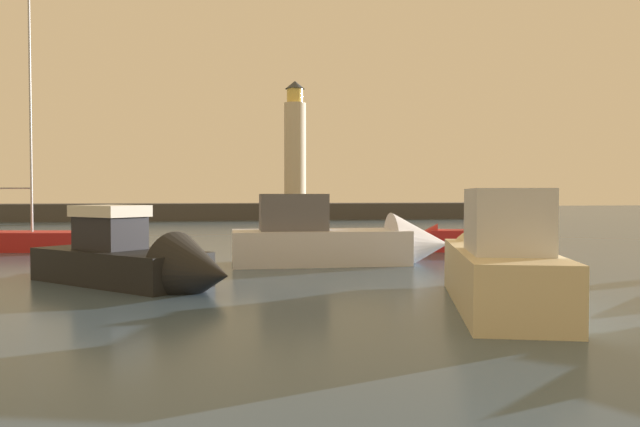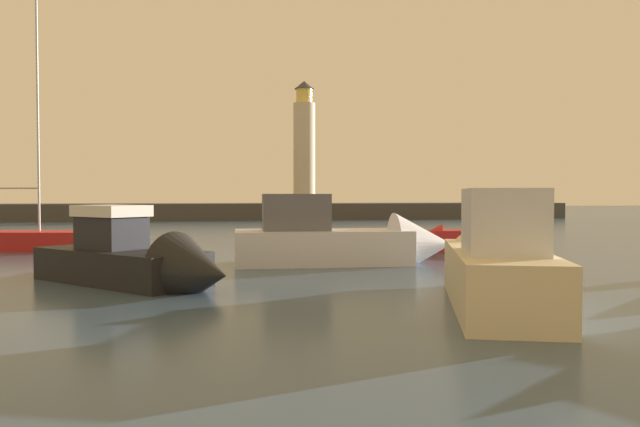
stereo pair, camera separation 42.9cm
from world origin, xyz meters
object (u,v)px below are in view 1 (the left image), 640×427
motorboat_2 (495,264)px  sailboat_moored (17,240)px  motorboat_4 (145,263)px  lighthouse (295,145)px  motorboat_5 (351,241)px  motorboat_0 (471,234)px

motorboat_2 → sailboat_moored: sailboat_moored is taller
motorboat_2 → motorboat_4: (-9.72, 4.60, -0.28)m
lighthouse → motorboat_2: bearing=-92.7°
motorboat_5 → motorboat_2: bearing=-80.1°
motorboat_2 → sailboat_moored: (-17.55, 18.73, -0.47)m
motorboat_0 → motorboat_4: (-15.46, -9.53, -0.12)m
motorboat_5 → sailboat_moored: (-15.83, 8.91, -0.37)m
motorboat_4 → sailboat_moored: (-7.83, 14.13, -0.19)m
sailboat_moored → motorboat_5: bearing=-29.4°
lighthouse → sailboat_moored: lighthouse is taller
lighthouse → motorboat_4: bearing=-103.3°
motorboat_0 → motorboat_4: bearing=-148.3°
motorboat_4 → motorboat_5: (8.00, 5.22, 0.18)m
motorboat_0 → motorboat_4: 18.16m
motorboat_4 → sailboat_moored: size_ratio=0.55×
lighthouse → sailboat_moored: (-20.25, -38.42, -8.24)m
motorboat_0 → sailboat_moored: sailboat_moored is taller
motorboat_2 → motorboat_4: 10.76m
motorboat_0 → motorboat_2: (-5.73, -14.13, 0.16)m
motorboat_2 → motorboat_5: bearing=99.9°
sailboat_moored → motorboat_0: bearing=-11.2°
lighthouse → motorboat_0: (3.04, -43.02, -7.93)m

